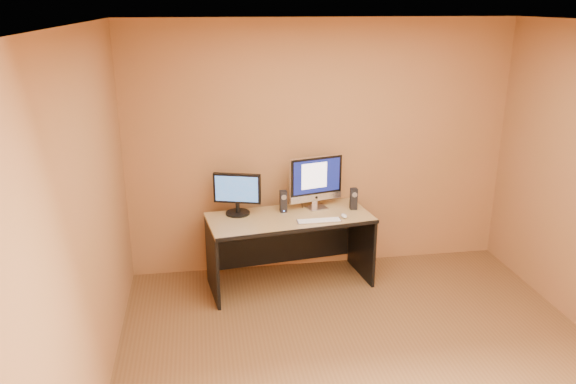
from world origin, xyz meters
name	(u,v)px	position (x,y,z in m)	size (l,w,h in m)	color
floor	(373,374)	(0.00, 0.00, 0.00)	(4.00, 4.00, 0.00)	brown
walls	(382,218)	(0.00, 0.00, 1.30)	(4.00, 4.00, 2.60)	#94603C
ceiling	(393,24)	(0.00, 0.00, 2.60)	(4.00, 4.00, 0.00)	white
desk	(290,251)	(-0.40, 1.56, 0.37)	(1.59, 0.70, 0.74)	#A78953
imac	(317,183)	(-0.09, 1.74, 1.01)	(0.57, 0.21, 0.55)	silver
second_monitor	(237,194)	(-0.90, 1.70, 0.95)	(0.48, 0.24, 0.42)	black
speaker_left	(283,201)	(-0.44, 1.70, 0.85)	(0.07, 0.07, 0.22)	black
speaker_right	(354,199)	(0.27, 1.66, 0.85)	(0.07, 0.07, 0.22)	black
keyboard	(319,221)	(-0.15, 1.38, 0.75)	(0.43, 0.12, 0.02)	#B9B9BE
mouse	(344,216)	(0.12, 1.44, 0.76)	(0.06, 0.10, 0.04)	silver
cable_a	(319,206)	(-0.06, 1.80, 0.74)	(0.01, 0.01, 0.22)	black
cable_b	(302,204)	(-0.22, 1.87, 0.74)	(0.01, 0.01, 0.18)	black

